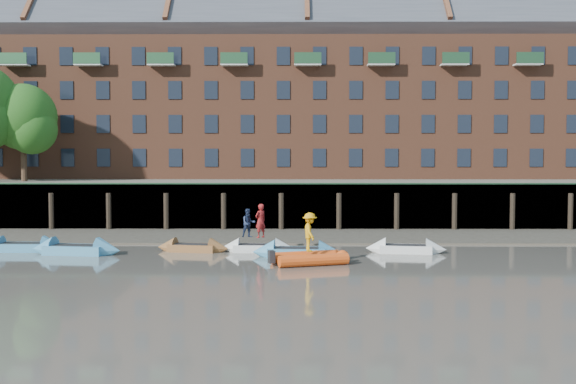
{
  "coord_description": "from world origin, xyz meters",
  "views": [
    {
      "loc": [
        -1.13,
        -28.06,
        5.33
      ],
      "look_at": [
        -1.46,
        12.0,
        3.2
      ],
      "focal_mm": 45.0,
      "sensor_mm": 36.0,
      "label": 1
    }
  ],
  "objects_px": {
    "rowboat_4": "(297,252)",
    "rib_tender": "(312,258)",
    "person_rib_crew": "(310,232)",
    "rowboat_1": "(76,250)",
    "rowboat_3": "(257,248)",
    "rowboat_5": "(406,249)",
    "person_rower_a": "(260,221)",
    "rowboat_2": "(193,248)",
    "person_rower_b": "(248,223)",
    "rowboat_0": "(23,247)"
  },
  "relations": [
    {
      "from": "rowboat_4",
      "to": "rib_tender",
      "type": "xyz_separation_m",
      "value": [
        0.75,
        -2.48,
        0.05
      ]
    },
    {
      "from": "rowboat_4",
      "to": "person_rib_crew",
      "type": "height_order",
      "value": "person_rib_crew"
    },
    {
      "from": "rowboat_1",
      "to": "rowboat_3",
      "type": "relative_size",
      "value": 1.26
    },
    {
      "from": "rowboat_5",
      "to": "rib_tender",
      "type": "xyz_separation_m",
      "value": [
        -5.12,
        -3.98,
        0.06
      ]
    },
    {
      "from": "person_rib_crew",
      "to": "person_rower_a",
      "type": "bearing_deg",
      "value": 21.42
    },
    {
      "from": "person_rower_a",
      "to": "person_rib_crew",
      "type": "distance_m",
      "value": 5.01
    },
    {
      "from": "rowboat_1",
      "to": "rowboat_2",
      "type": "height_order",
      "value": "rowboat_1"
    },
    {
      "from": "rowboat_2",
      "to": "rib_tender",
      "type": "distance_m",
      "value": 7.79
    },
    {
      "from": "rowboat_2",
      "to": "person_rower_b",
      "type": "relative_size",
      "value": 2.67
    },
    {
      "from": "person_rower_a",
      "to": "person_rower_b",
      "type": "bearing_deg",
      "value": -57.7
    },
    {
      "from": "rowboat_2",
      "to": "rowboat_3",
      "type": "bearing_deg",
      "value": 9.97
    },
    {
      "from": "rowboat_5",
      "to": "rib_tender",
      "type": "bearing_deg",
      "value": -133.72
    },
    {
      "from": "rowboat_3",
      "to": "rowboat_4",
      "type": "distance_m",
      "value": 2.87
    },
    {
      "from": "person_rib_crew",
      "to": "rowboat_4",
      "type": "bearing_deg",
      "value": 4.67
    },
    {
      "from": "rib_tender",
      "to": "rowboat_5",
      "type": "bearing_deg",
      "value": 18.97
    },
    {
      "from": "rowboat_5",
      "to": "person_rower_a",
      "type": "bearing_deg",
      "value": -174.12
    },
    {
      "from": "rowboat_1",
      "to": "person_rib_crew",
      "type": "xyz_separation_m",
      "value": [
        12.33,
        -3.25,
        1.3
      ]
    },
    {
      "from": "person_rower_b",
      "to": "rowboat_1",
      "type": "bearing_deg",
      "value": 168.47
    },
    {
      "from": "person_rower_b",
      "to": "rowboat_2",
      "type": "bearing_deg",
      "value": 162.08
    },
    {
      "from": "rowboat_0",
      "to": "rowboat_2",
      "type": "bearing_deg",
      "value": -0.1
    },
    {
      "from": "rib_tender",
      "to": "person_rower_a",
      "type": "bearing_deg",
      "value": 103.12
    },
    {
      "from": "rowboat_3",
      "to": "rowboat_1",
      "type": "bearing_deg",
      "value": -172.07
    },
    {
      "from": "rowboat_2",
      "to": "person_rower_a",
      "type": "relative_size",
      "value": 2.27
    },
    {
      "from": "rowboat_2",
      "to": "person_rower_b",
      "type": "xyz_separation_m",
      "value": [
        3.03,
        0.06,
        1.35
      ]
    },
    {
      "from": "rowboat_1",
      "to": "person_rower_a",
      "type": "height_order",
      "value": "person_rower_a"
    },
    {
      "from": "rowboat_2",
      "to": "rowboat_3",
      "type": "relative_size",
      "value": 1.04
    },
    {
      "from": "rowboat_2",
      "to": "rib_tender",
      "type": "relative_size",
      "value": 1.08
    },
    {
      "from": "rowboat_2",
      "to": "person_rower_b",
      "type": "bearing_deg",
      "value": 11.89
    },
    {
      "from": "rowboat_5",
      "to": "person_rower_b",
      "type": "xyz_separation_m",
      "value": [
        -8.49,
        0.52,
        1.34
      ]
    },
    {
      "from": "rowboat_1",
      "to": "person_rower_a",
      "type": "bearing_deg",
      "value": 14.39
    },
    {
      "from": "rowboat_2",
      "to": "rowboat_5",
      "type": "distance_m",
      "value": 11.54
    },
    {
      "from": "rowboat_4",
      "to": "person_rower_b",
      "type": "distance_m",
      "value": 3.56
    },
    {
      "from": "rowboat_5",
      "to": "person_rib_crew",
      "type": "bearing_deg",
      "value": -134.66
    },
    {
      "from": "rowboat_3",
      "to": "rowboat_4",
      "type": "xyz_separation_m",
      "value": [
        2.14,
        -1.91,
        0.03
      ]
    },
    {
      "from": "rowboat_0",
      "to": "rowboat_3",
      "type": "bearing_deg",
      "value": -0.25
    },
    {
      "from": "rowboat_1",
      "to": "person_rower_b",
      "type": "distance_m",
      "value": 9.26
    },
    {
      "from": "rowboat_0",
      "to": "rowboat_1",
      "type": "distance_m",
      "value": 3.46
    },
    {
      "from": "rowboat_2",
      "to": "person_rower_a",
      "type": "xyz_separation_m",
      "value": [
        3.7,
        -0.11,
        1.49
      ]
    },
    {
      "from": "rowboat_1",
      "to": "rowboat_3",
      "type": "distance_m",
      "value": 9.63
    },
    {
      "from": "rowboat_5",
      "to": "person_rower_b",
      "type": "height_order",
      "value": "person_rower_b"
    },
    {
      "from": "rowboat_3",
      "to": "person_rower_a",
      "type": "height_order",
      "value": "person_rower_a"
    },
    {
      "from": "rowboat_4",
      "to": "rowboat_5",
      "type": "height_order",
      "value": "rowboat_4"
    },
    {
      "from": "rowboat_3",
      "to": "rib_tender",
      "type": "relative_size",
      "value": 1.04
    },
    {
      "from": "rowboat_5",
      "to": "person_rower_a",
      "type": "distance_m",
      "value": 7.98
    },
    {
      "from": "person_rib_crew",
      "to": "rib_tender",
      "type": "bearing_deg",
      "value": -115.9
    },
    {
      "from": "rowboat_3",
      "to": "rowboat_5",
      "type": "distance_m",
      "value": 8.02
    },
    {
      "from": "person_rower_a",
      "to": "rowboat_2",
      "type": "bearing_deg",
      "value": -44.97
    },
    {
      "from": "rowboat_1",
      "to": "rowboat_5",
      "type": "distance_m",
      "value": 17.59
    },
    {
      "from": "person_rower_a",
      "to": "rowboat_0",
      "type": "bearing_deg",
      "value": -43.91
    },
    {
      "from": "rowboat_4",
      "to": "person_rib_crew",
      "type": "distance_m",
      "value": 2.85
    }
  ]
}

